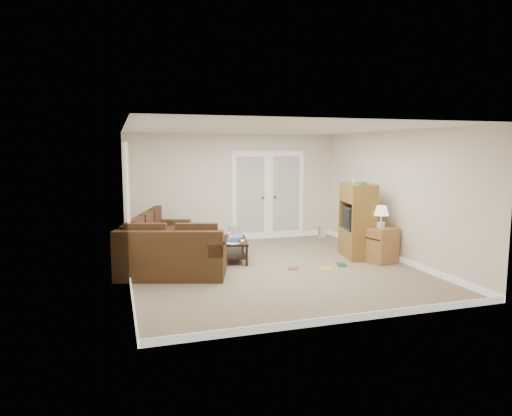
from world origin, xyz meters
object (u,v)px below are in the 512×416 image
object	(u,v)px
coffee_table	(234,249)
side_cabinet	(380,242)
sectional_sofa	(164,249)
tv_armoire	(357,220)

from	to	relation	value
coffee_table	side_cabinet	distance (m)	2.81
sectional_sofa	side_cabinet	bearing A→B (deg)	5.26
side_cabinet	sectional_sofa	bearing A→B (deg)	152.04
sectional_sofa	side_cabinet	xyz separation A→B (m)	(3.97, -0.85, 0.06)
tv_armoire	side_cabinet	size ratio (longest dim) A/B	1.45
coffee_table	side_cabinet	size ratio (longest dim) A/B	1.00
sectional_sofa	tv_armoire	distance (m)	3.80
sectional_sofa	tv_armoire	bearing A→B (deg)	12.07
coffee_table	tv_armoire	world-z (taller)	tv_armoire
sectional_sofa	coffee_table	xyz separation A→B (m)	(1.34, 0.11, -0.11)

